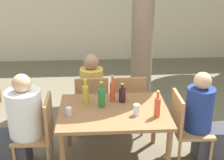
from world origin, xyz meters
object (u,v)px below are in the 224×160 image
object	(u,v)px
patio_chair_2	(92,102)
wine_bottle_3	(122,95)
green_bottle_0	(102,97)
oil_cruet_1	(86,94)
patio_chair_3	(128,101)
soda_bottle_4	(157,107)
person_seated_2	(92,94)
drinking_glass_0	(136,110)
soda_bottle_2	(112,91)
person_seated_1	(205,123)
person_seated_0	(20,127)
patio_chair_0	(40,129)
drinking_glass_1	(69,111)
patio_chair_1	(185,125)
dining_table_front	(114,116)

from	to	relation	value
patio_chair_2	wine_bottle_3	bearing A→B (deg)	127.12
green_bottle_0	oil_cruet_1	distance (m)	0.21
patio_chair_3	soda_bottle_4	bearing A→B (deg)	103.61
person_seated_2	drinking_glass_0	distance (m)	1.22
patio_chair_2	soda_bottle_2	xyz separation A→B (m)	(0.25, -0.45, 0.36)
soda_bottle_2	oil_cruet_1	bearing A→B (deg)	-171.31
person_seated_1	person_seated_0	bearing A→B (deg)	90.00
patio_chair_0	drinking_glass_1	distance (m)	0.46
patio_chair_1	soda_bottle_2	size ratio (longest dim) A/B	2.65
person_seated_1	green_bottle_0	size ratio (longest dim) A/B	3.74
patio_chair_1	green_bottle_0	bearing A→B (deg)	84.44
person_seated_1	drinking_glass_1	world-z (taller)	person_seated_1
patio_chair_2	soda_bottle_2	size ratio (longest dim) A/B	2.65
dining_table_front	soda_bottle_4	world-z (taller)	soda_bottle_4
dining_table_front	drinking_glass_1	bearing A→B (deg)	-168.82
person_seated_1	wine_bottle_3	world-z (taller)	person_seated_1
patio_chair_3	green_bottle_0	world-z (taller)	green_bottle_0
dining_table_front	soda_bottle_2	distance (m)	0.32
patio_chair_1	person_seated_0	distance (m)	1.95
soda_bottle_2	soda_bottle_4	bearing A→B (deg)	-42.76
patio_chair_0	green_bottle_0	distance (m)	0.81
person_seated_2	soda_bottle_2	distance (m)	0.82
patio_chair_3	drinking_glass_0	xyz separation A→B (m)	(-0.01, -0.83, 0.29)
patio_chair_0	person_seated_2	size ratio (longest dim) A/B	0.78
person_seated_0	person_seated_1	xyz separation A→B (m)	(2.18, -0.00, -0.02)
person_seated_1	drinking_glass_0	world-z (taller)	person_seated_1
oil_cruet_1	drinking_glass_0	world-z (taller)	oil_cruet_1
patio_chair_0	soda_bottle_2	size ratio (longest dim) A/B	2.65
oil_cruet_1	patio_chair_3	bearing A→B (deg)	41.30
patio_chair_2	soda_bottle_4	size ratio (longest dim) A/B	2.89
person_seated_0	drinking_glass_1	bearing A→B (deg)	80.35
dining_table_front	person_seated_1	bearing A→B (deg)	-0.00
patio_chair_1	person_seated_0	world-z (taller)	person_seated_0
green_bottle_0	drinking_glass_0	size ratio (longest dim) A/B	2.41
oil_cruet_1	drinking_glass_0	size ratio (longest dim) A/B	2.39
green_bottle_0	oil_cruet_1	world-z (taller)	green_bottle_0
soda_bottle_4	green_bottle_0	bearing A→B (deg)	154.69
drinking_glass_0	patio_chair_0	bearing A→B (deg)	172.84
patio_chair_2	soda_bottle_2	bearing A→B (deg)	119.19
patio_chair_2	drinking_glass_0	bearing A→B (deg)	120.75
person_seated_0	green_bottle_0	bearing A→B (deg)	95.80
drinking_glass_1	patio_chair_3	bearing A→B (deg)	46.47
patio_chair_3	soda_bottle_4	xyz separation A→B (m)	(0.21, -0.88, 0.35)
drinking_glass_0	dining_table_front	bearing A→B (deg)	150.43
patio_chair_3	person_seated_2	world-z (taller)	person_seated_2
patio_chair_3	drinking_glass_0	world-z (taller)	patio_chair_3
patio_chair_3	patio_chair_0	bearing A→B (deg)	32.00
patio_chair_0	green_bottle_0	size ratio (longest dim) A/B	2.85
patio_chair_0	soda_bottle_4	xyz separation A→B (m)	(1.32, -0.19, 0.35)
person_seated_2	green_bottle_0	xyz separation A→B (m)	(0.12, -0.84, 0.34)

